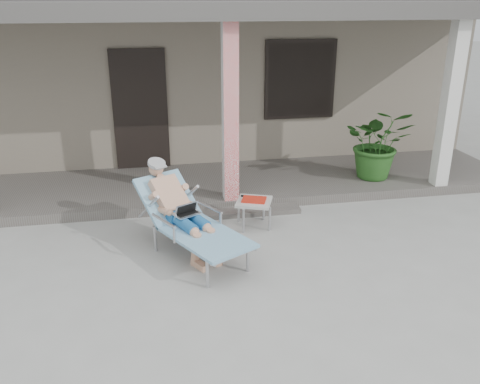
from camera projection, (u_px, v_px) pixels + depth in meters
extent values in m
plane|color=#9E9E99|center=(262.00, 277.00, 5.94)|extent=(60.00, 60.00, 0.00)
cube|color=gray|center=(198.00, 71.00, 11.36)|extent=(10.00, 5.00, 3.00)
cube|color=black|center=(140.00, 110.00, 8.92)|extent=(0.95, 0.06, 2.10)
cube|color=black|center=(300.00, 80.00, 9.26)|extent=(1.20, 0.06, 1.30)
cube|color=black|center=(300.00, 80.00, 9.25)|extent=(1.32, 0.05, 1.42)
cube|color=#605B56|center=(223.00, 184.00, 8.66)|extent=(10.00, 2.00, 0.15)
cube|color=red|center=(230.00, 115.00, 7.38)|extent=(0.22, 0.22, 2.61)
cube|color=silver|center=(449.00, 106.00, 7.98)|extent=(0.22, 0.22, 2.61)
cube|color=#474442|center=(220.00, 10.00, 7.65)|extent=(10.00, 2.30, 0.24)
cube|color=#605B56|center=(234.00, 212.00, 7.62)|extent=(2.00, 0.30, 0.07)
cylinder|color=#B7B7BC|center=(207.00, 274.00, 5.65)|extent=(0.04, 0.04, 0.35)
cylinder|color=#B7B7BC|center=(248.00, 258.00, 6.00)|extent=(0.04, 0.04, 0.35)
cylinder|color=#B7B7BC|center=(155.00, 239.00, 6.48)|extent=(0.04, 0.04, 0.35)
cylinder|color=#B7B7BC|center=(193.00, 227.00, 6.83)|extent=(0.04, 0.04, 0.35)
cube|color=#B7B7BC|center=(206.00, 238.00, 6.07)|extent=(1.07, 1.29, 0.03)
cube|color=#81ADC8|center=(206.00, 237.00, 6.06)|extent=(1.17, 1.37, 0.04)
cube|color=#B7B7BC|center=(168.00, 201.00, 6.60)|extent=(0.78, 0.76, 0.47)
cube|color=#81ADC8|center=(168.00, 198.00, 6.58)|extent=(0.89, 0.87, 0.53)
cylinder|color=#A0A1A3|center=(155.00, 163.00, 6.63)|extent=(0.31, 0.31, 0.12)
cube|color=silver|center=(187.00, 214.00, 6.30)|extent=(0.38, 0.34, 0.22)
cube|color=#B9B9B4|center=(254.00, 202.00, 7.12)|extent=(0.60, 0.60, 0.04)
cylinder|color=#B7B7BC|center=(243.00, 221.00, 6.99)|extent=(0.03, 0.03, 0.36)
cylinder|color=#B7B7BC|center=(270.00, 219.00, 7.05)|extent=(0.03, 0.03, 0.36)
cylinder|color=#B7B7BC|center=(239.00, 210.00, 7.33)|extent=(0.03, 0.03, 0.36)
cylinder|color=#B7B7BC|center=(264.00, 209.00, 7.40)|extent=(0.03, 0.03, 0.36)
cube|color=red|center=(254.00, 200.00, 7.11)|extent=(0.39, 0.34, 0.03)
cube|color=black|center=(252.00, 197.00, 7.22)|extent=(0.31, 0.13, 0.03)
imported|color=#26591E|center=(378.00, 143.00, 8.55)|extent=(1.36, 1.27, 1.22)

